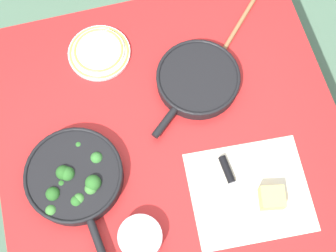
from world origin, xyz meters
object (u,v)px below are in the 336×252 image
at_px(wooden_spoon, 224,49).
at_px(cheese_block, 272,198).
at_px(dinner_plate_stack, 99,52).
at_px(skillet_broccoli, 75,177).
at_px(grater_knife, 232,182).
at_px(skillet_eggs, 198,80).
at_px(prep_bowl_steel, 140,238).

height_order(wooden_spoon, cheese_block, cheese_block).
bearing_deg(dinner_plate_stack, skillet_broccoli, -110.50).
relative_size(grater_knife, dinner_plate_stack, 1.14).
bearing_deg(wooden_spoon, cheese_block, 42.54).
relative_size(skillet_eggs, dinner_plate_stack, 1.57).
xyz_separation_m(skillet_eggs, cheese_block, (0.11, -0.43, 0.00)).
relative_size(grater_knife, prep_bowl_steel, 1.88).
relative_size(dinner_plate_stack, prep_bowl_steel, 1.65).
relative_size(cheese_block, dinner_plate_stack, 0.39).
xyz_separation_m(grater_knife, prep_bowl_steel, (-0.31, -0.09, 0.02)).
relative_size(wooden_spoon, dinner_plate_stack, 1.50).
relative_size(skillet_broccoli, grater_knife, 1.84).
bearing_deg(wooden_spoon, grater_knife, 30.08).
bearing_deg(grater_knife, wooden_spoon, 161.30).
height_order(grater_knife, prep_bowl_steel, prep_bowl_steel).
bearing_deg(prep_bowl_steel, dinner_plate_stack, 89.50).
bearing_deg(dinner_plate_stack, skillet_eggs, -32.95).
height_order(skillet_broccoli, dinner_plate_stack, skillet_broccoli).
distance_m(skillet_eggs, wooden_spoon, 0.16).
bearing_deg(grater_knife, skillet_broccoli, -110.26).
bearing_deg(skillet_broccoli, prep_bowl_steel, 25.54).
distance_m(dinner_plate_stack, prep_bowl_steel, 0.64).
distance_m(skillet_eggs, dinner_plate_stack, 0.35).
xyz_separation_m(wooden_spoon, grater_knife, (-0.11, -0.45, 0.00)).
height_order(skillet_eggs, wooden_spoon, skillet_eggs).
height_order(skillet_broccoli, wooden_spoon, skillet_broccoli).
distance_m(skillet_broccoli, skillet_eggs, 0.50).
bearing_deg(wooden_spoon, prep_bowl_steel, 6.46).
distance_m(wooden_spoon, prep_bowl_steel, 0.69).
bearing_deg(wooden_spoon, skillet_broccoli, -16.40).
xyz_separation_m(wooden_spoon, prep_bowl_steel, (-0.42, -0.54, 0.02)).
relative_size(skillet_broccoli, skillet_eggs, 1.34).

